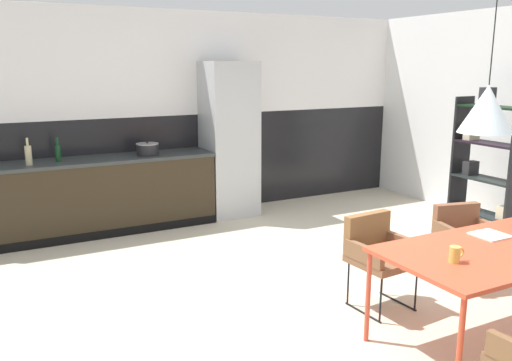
{
  "coord_description": "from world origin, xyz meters",
  "views": [
    {
      "loc": [
        -2.48,
        -3.25,
        2.0
      ],
      "look_at": [
        -0.4,
        0.77,
        1.0
      ],
      "focal_mm": 36.87,
      "sensor_mm": 36.0,
      "label": 1
    }
  ],
  "objects_px": {
    "dining_table": "(511,249)",
    "cooking_pot": "(148,149)",
    "refrigerator_column": "(229,140)",
    "pendant_lamp_over_table_near": "(487,109)",
    "open_shelf_unit": "(486,162)",
    "mug_glass_clear": "(455,254)",
    "bottle_oil_tall": "(58,152)",
    "bottle_wine_green": "(28,155)",
    "open_book": "(490,235)",
    "armchair_by_stool": "(377,248)",
    "armchair_head_of_table": "(464,232)"
  },
  "relations": [
    {
      "from": "dining_table",
      "to": "pendant_lamp_over_table_near",
      "type": "bearing_deg",
      "value": 179.69
    },
    {
      "from": "refrigerator_column",
      "to": "dining_table",
      "type": "xyz_separation_m",
      "value": [
        0.44,
        -3.98,
        -0.33
      ]
    },
    {
      "from": "armchair_head_of_table",
      "to": "bottle_wine_green",
      "type": "bearing_deg",
      "value": -27.32
    },
    {
      "from": "dining_table",
      "to": "armchair_by_stool",
      "type": "relative_size",
      "value": 2.56
    },
    {
      "from": "mug_glass_clear",
      "to": "bottle_wine_green",
      "type": "relative_size",
      "value": 0.4
    },
    {
      "from": "armchair_by_stool",
      "to": "mug_glass_clear",
      "type": "height_order",
      "value": "mug_glass_clear"
    },
    {
      "from": "armchair_by_stool",
      "to": "armchair_head_of_table",
      "type": "relative_size",
      "value": 1.08
    },
    {
      "from": "armchair_by_stool",
      "to": "open_book",
      "type": "distance_m",
      "value": 0.88
    },
    {
      "from": "refrigerator_column",
      "to": "bottle_wine_green",
      "type": "height_order",
      "value": "refrigerator_column"
    },
    {
      "from": "armchair_head_of_table",
      "to": "open_book",
      "type": "relative_size",
      "value": 2.95
    },
    {
      "from": "refrigerator_column",
      "to": "dining_table",
      "type": "bearing_deg",
      "value": -83.76
    },
    {
      "from": "refrigerator_column",
      "to": "mug_glass_clear",
      "type": "xyz_separation_m",
      "value": [
        -0.21,
        -4.05,
        -0.24
      ]
    },
    {
      "from": "open_book",
      "to": "bottle_wine_green",
      "type": "xyz_separation_m",
      "value": [
        -2.94,
        3.68,
        0.29
      ]
    },
    {
      "from": "dining_table",
      "to": "armchair_by_stool",
      "type": "distance_m",
      "value": 1.02
    },
    {
      "from": "dining_table",
      "to": "cooking_pot",
      "type": "xyz_separation_m",
      "value": [
        -1.56,
        3.93,
        0.29
      ]
    },
    {
      "from": "open_shelf_unit",
      "to": "pendant_lamp_over_table_near",
      "type": "relative_size",
      "value": 1.61
    },
    {
      "from": "bottle_wine_green",
      "to": "pendant_lamp_over_table_near",
      "type": "xyz_separation_m",
      "value": [
        2.52,
        -3.89,
        0.69
      ]
    },
    {
      "from": "armchair_head_of_table",
      "to": "open_shelf_unit",
      "type": "height_order",
      "value": "open_shelf_unit"
    },
    {
      "from": "armchair_by_stool",
      "to": "open_shelf_unit",
      "type": "xyz_separation_m",
      "value": [
        2.41,
        0.94,
        0.38
      ]
    },
    {
      "from": "refrigerator_column",
      "to": "pendant_lamp_over_table_near",
      "type": "distance_m",
      "value": 4.04
    },
    {
      "from": "armchair_by_stool",
      "to": "bottle_wine_green",
      "type": "distance_m",
      "value": 3.9
    },
    {
      "from": "armchair_head_of_table",
      "to": "cooking_pot",
      "type": "xyz_separation_m",
      "value": [
        -2.11,
        3.03,
        0.51
      ]
    },
    {
      "from": "mug_glass_clear",
      "to": "pendant_lamp_over_table_near",
      "type": "distance_m",
      "value": 0.97
    },
    {
      "from": "bottle_wine_green",
      "to": "open_shelf_unit",
      "type": "distance_m",
      "value": 5.25
    },
    {
      "from": "open_book",
      "to": "armchair_by_stool",
      "type": "bearing_deg",
      "value": 128.57
    },
    {
      "from": "armchair_by_stool",
      "to": "cooking_pot",
      "type": "xyz_separation_m",
      "value": [
        -1.06,
        3.06,
        0.48
      ]
    },
    {
      "from": "mug_glass_clear",
      "to": "cooking_pot",
      "type": "distance_m",
      "value": 4.1
    },
    {
      "from": "armchair_head_of_table",
      "to": "open_shelf_unit",
      "type": "xyz_separation_m",
      "value": [
        1.35,
        0.9,
        0.41
      ]
    },
    {
      "from": "bottle_oil_tall",
      "to": "open_shelf_unit",
      "type": "relative_size",
      "value": 0.16
    },
    {
      "from": "dining_table",
      "to": "open_shelf_unit",
      "type": "relative_size",
      "value": 1.14
    },
    {
      "from": "dining_table",
      "to": "armchair_by_stool",
      "type": "height_order",
      "value": "armchair_by_stool"
    },
    {
      "from": "refrigerator_column",
      "to": "armchair_head_of_table",
      "type": "distance_m",
      "value": 3.28
    },
    {
      "from": "armchair_by_stool",
      "to": "mug_glass_clear",
      "type": "bearing_deg",
      "value": 76.87
    },
    {
      "from": "bottle_oil_tall",
      "to": "pendant_lamp_over_table_near",
      "type": "relative_size",
      "value": 0.26
    },
    {
      "from": "open_shelf_unit",
      "to": "dining_table",
      "type": "bearing_deg",
      "value": -46.52
    },
    {
      "from": "refrigerator_column",
      "to": "bottle_oil_tall",
      "type": "xyz_separation_m",
      "value": [
        -2.16,
        -0.02,
        -0.0
      ]
    },
    {
      "from": "bottle_wine_green",
      "to": "open_book",
      "type": "bearing_deg",
      "value": -51.41
    },
    {
      "from": "armchair_by_stool",
      "to": "bottle_wine_green",
      "type": "height_order",
      "value": "bottle_wine_green"
    },
    {
      "from": "bottle_wine_green",
      "to": "bottle_oil_tall",
      "type": "bearing_deg",
      "value": 12.89
    },
    {
      "from": "dining_table",
      "to": "bottle_oil_tall",
      "type": "distance_m",
      "value": 4.75
    },
    {
      "from": "bottle_oil_tall",
      "to": "open_shelf_unit",
      "type": "distance_m",
      "value": 4.99
    },
    {
      "from": "mug_glass_clear",
      "to": "bottle_oil_tall",
      "type": "xyz_separation_m",
      "value": [
        -1.95,
        4.02,
        0.24
      ]
    },
    {
      "from": "mug_glass_clear",
      "to": "pendant_lamp_over_table_near",
      "type": "relative_size",
      "value": 0.11
    },
    {
      "from": "mug_glass_clear",
      "to": "bottle_oil_tall",
      "type": "height_order",
      "value": "bottle_oil_tall"
    },
    {
      "from": "open_shelf_unit",
      "to": "armchair_by_stool",
      "type": "bearing_deg",
      "value": -68.71
    },
    {
      "from": "armchair_by_stool",
      "to": "refrigerator_column",
      "type": "bearing_deg",
      "value": -95.72
    },
    {
      "from": "armchair_head_of_table",
      "to": "open_book",
      "type": "xyz_separation_m",
      "value": [
        -0.53,
        -0.7,
        0.26
      ]
    },
    {
      "from": "bottle_wine_green",
      "to": "mug_glass_clear",
      "type": "bearing_deg",
      "value": -60.13
    },
    {
      "from": "armchair_head_of_table",
      "to": "mug_glass_clear",
      "type": "bearing_deg",
      "value": 52.15
    },
    {
      "from": "cooking_pot",
      "to": "pendant_lamp_over_table_near",
      "type": "bearing_deg",
      "value": -73.47
    }
  ]
}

